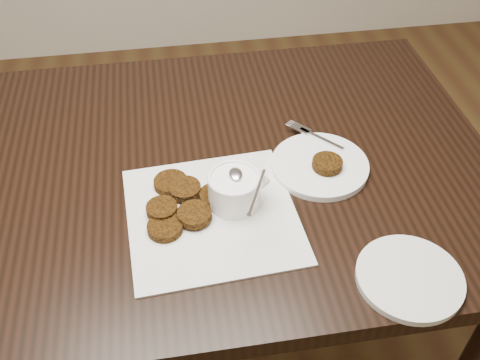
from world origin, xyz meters
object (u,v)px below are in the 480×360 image
sauce_ramekin (234,177)px  plate_with_patty (320,163)px  napkin (212,215)px  plate_empty (410,278)px  table (189,273)px

sauce_ramekin → plate_with_patty: sauce_ramekin is taller
napkin → sauce_ramekin: (0.05, 0.02, 0.07)m
napkin → plate_empty: 0.38m
sauce_ramekin → plate_with_patty: size_ratio=0.68×
plate_with_patty → napkin: bearing=-157.4°
table → napkin: (0.05, -0.15, 0.38)m
table → plate_with_patty: plate_with_patty is taller
napkin → plate_empty: plate_empty is taller
table → plate_empty: bearing=-44.0°
plate_with_patty → plate_empty: size_ratio=1.11×
napkin → plate_with_patty: (0.24, 0.10, 0.01)m
sauce_ramekin → table: bearing=127.8°
napkin → sauce_ramekin: sauce_ramekin is taller
napkin → table: bearing=109.2°
table → plate_with_patty: 0.49m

